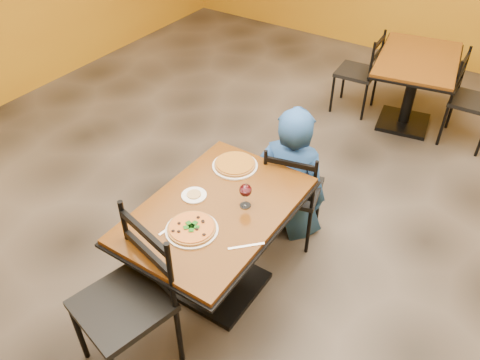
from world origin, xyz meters
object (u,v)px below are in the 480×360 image
Objects in this scene: chair_main_far at (293,190)px; side_plate at (194,195)px; chair_main_near at (122,307)px; plate_main at (192,230)px; table_main at (217,230)px; plate_far at (235,166)px; pizza_far at (235,164)px; pizza_main at (192,228)px; table_second at (414,76)px; chair_second_left at (357,72)px; chair_second_right at (473,102)px; wine_glass at (245,195)px; diner at (292,171)px.

chair_main_far is 5.36× the size of side_plate.
chair_main_near is 3.31× the size of plate_main.
table_main is 3.97× the size of plate_far.
chair_main_near is 3.67× the size of pizza_far.
side_plate is at bearing 125.35° from pizza_main.
table_second is 0.60m from chair_second_left.
chair_main_far is 2.77× the size of plate_main.
table_main is 2.85m from table_second.
chair_second_left is (-0.21, 2.82, -0.12)m from table_main.
plate_main is (-0.38, -3.06, 0.20)m from table_second.
table_second is at bearing 88.28° from chair_second_right.
pizza_far is at bearing 101.71° from pizza_main.
table_main is 2.83m from chair_second_left.
plate_far is (-0.29, -0.35, 0.33)m from chair_main_far.
chair_main_far is 0.57m from pizza_far.
table_second is 6.83× the size of wine_glass.
plate_main is at bearing -78.29° from plate_far.
chair_main_far reaches higher than table_second.
chair_second_left is 3.09m from plate_main.
table_main is 7.69× the size of side_plate.
side_plate is at bearing 108.34° from chair_main_near.
diner is at bearing 93.74° from wine_glass.
chair_main_near reaches higher than plate_far.
chair_main_far is 1.07m from pizza_main.
chair_main_near is at bearing 72.74° from diner.
table_main is 0.27m from side_plate.
table_main is 1.43× the size of chair_main_far.
chair_second_left reaches higher than table_second.
table_main is 1.14× the size of diner.
table_second is at bearing -107.68° from diner.
chair_main_near is 3.31× the size of plate_far.
pizza_main is at bearing 0.00° from plate_main.
plate_far is (-0.13, 0.65, 0.00)m from plate_main.
chair_main_near is at bearing 161.37° from chair_second_right.
table_second is at bearing 77.97° from pizza_far.
pizza_main is at bearing 75.27° from diner.
pizza_main is at bearing -89.76° from table_main.
side_plate is 0.89× the size of wine_glass.
plate_main is (-0.10, -1.06, 0.21)m from diner.
plate_main is at bearing 67.65° from chair_main_far.
wine_glass is (0.32, 0.10, 0.08)m from side_plate.
chair_main_near reaches higher than plate_main.
chair_main_far is at bearing 156.66° from chair_second_right.
side_plate is at bearing 52.55° from chair_main_far.
table_second is at bearing 82.94° from plate_main.
chair_second_left reaches higher than plate_far.
diner is 0.88m from side_plate.
pizza_far is at bearing 101.71° from plate_main.
chair_second_right is 5.58× the size of side_plate.
pizza_far is (-0.51, -2.41, 0.22)m from table_second.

